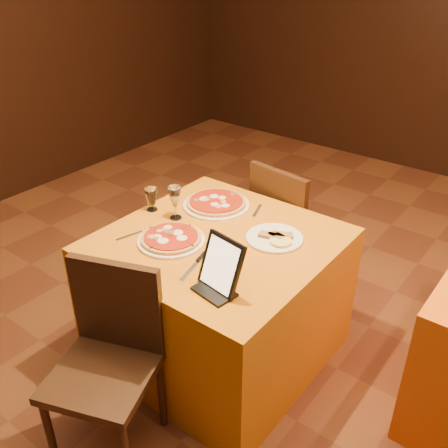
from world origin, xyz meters
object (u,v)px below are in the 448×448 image
Objects in this scene: pizza_far at (216,203)px; tablet at (221,264)px; pizza_near at (171,239)px; chair_main_near at (102,375)px; wine_glass at (175,203)px; chair_main_far at (294,228)px; water_glass at (151,199)px; main_table at (219,297)px.

pizza_far is 0.78m from tablet.
pizza_near is at bearing 170.34° from tablet.
wine_glass is at bearing 90.21° from chair_main_near.
chair_main_far reaches higher than water_glass.
wine_glass is (-0.32, 0.02, 0.47)m from main_table.
chair_main_far is 0.98m from water_glass.
pizza_far is at bearing 81.53° from chair_main_near.
tablet is at bearing 111.24° from chair_main_far.
pizza_far is 1.55× the size of tablet.
water_glass reaches higher than pizza_far.
chair_main_near is 2.41× the size of pizza_far.
water_glass reaches higher than main_table.
chair_main_far is at bearing 67.47° from wine_glass.
chair_main_near is 3.73× the size of tablet.
pizza_far is at bearing 130.43° from main_table.
main_table is 0.81m from chair_main_near.
water_glass is (-0.26, -0.26, 0.05)m from pizza_far.
chair_main_far reaches higher than pizza_near.
tablet is (0.26, -1.10, 0.41)m from chair_main_far.
chair_main_far is at bearing 90.00° from main_table.
pizza_near is 0.47m from tablet.
chair_main_near reaches higher than main_table.
chair_main_near reaches higher than pizza_far.
pizza_far is (-0.23, -0.51, 0.31)m from chair_main_far.
water_glass is at bearing 178.22° from main_table.
tablet is (0.58, -0.34, 0.03)m from wine_glass.
main_table is 8.46× the size of water_glass.
chair_main_far is at bearing 65.61° from pizza_far.
pizza_near is (-0.17, -0.17, 0.39)m from main_table.
wine_glass reaches higher than pizza_far.
tablet is at bearing -23.77° from water_glass.
chair_main_near is at bearing -90.00° from main_table.
tablet is (0.26, 0.49, 0.41)m from chair_main_near.
pizza_near is at bearing 87.77° from chair_main_far.
chair_main_near is 0.97m from wine_glass.
pizza_far is 0.27m from wine_glass.
chair_main_near is 4.79× the size of wine_glass.
pizza_far is at bearing 73.34° from chair_main_far.
tablet reaches higher than chair_main_near.
pizza_far is (-0.06, 0.44, 0.00)m from pizza_near.
pizza_near is 1.39× the size of tablet.
main_table is at bearing -1.78° from water_glass.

